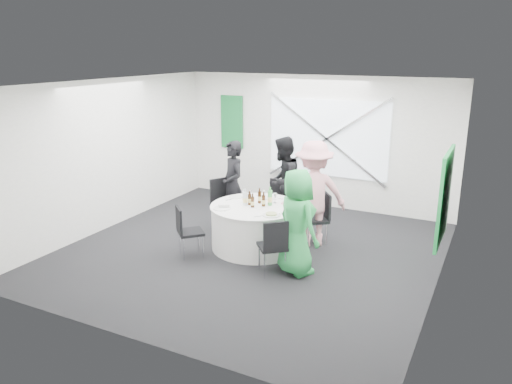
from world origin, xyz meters
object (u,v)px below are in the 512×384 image
at_px(person_woman_pink, 313,194).
at_px(clear_water_bottle, 245,199).
at_px(chair_front_right, 274,243).
at_px(person_man_back, 283,182).
at_px(chair_back_left, 223,200).
at_px(person_man_back_left, 233,186).
at_px(banquet_table, 256,227).
at_px(chair_back_right, 320,214).
at_px(green_water_bottle, 270,198).
at_px(chair_back, 278,199).
at_px(chair_front_left, 186,228).
at_px(person_woman_green, 297,222).

distance_m(person_woman_pink, clear_water_bottle, 1.18).
xyz_separation_m(chair_front_right, person_man_back, (-0.80, 2.14, 0.35)).
xyz_separation_m(chair_back_left, person_man_back_left, (0.17, 0.08, 0.28)).
distance_m(banquet_table, chair_back_right, 1.15).
bearing_deg(green_water_bottle, clear_water_bottle, -153.97).
relative_size(chair_back_right, person_woman_pink, 0.50).
distance_m(person_man_back, green_water_bottle, 1.18).
bearing_deg(chair_back, chair_back_right, -33.30).
distance_m(chair_front_right, chair_front_left, 1.57).
bearing_deg(person_woman_green, person_woman_pink, -49.37).
bearing_deg(banquet_table, clear_water_bottle, -161.75).
bearing_deg(chair_front_left, person_man_back, -65.94).
xyz_separation_m(banquet_table, clear_water_bottle, (-0.18, -0.06, 0.49)).
xyz_separation_m(chair_back, clear_water_bottle, (-0.04, -1.26, 0.34)).
bearing_deg(person_woman_green, green_water_bottle, -11.30).
relative_size(chair_back_left, person_man_back_left, 0.57).
height_order(chair_back, chair_back_left, chair_back_left).
distance_m(person_woman_pink, person_woman_green, 1.23).
bearing_deg(person_man_back_left, chair_back, 77.37).
xyz_separation_m(person_woman_green, green_water_bottle, (-0.80, 0.74, 0.07)).
relative_size(person_man_back_left, person_man_back, 0.98).
distance_m(person_man_back, person_woman_pink, 1.11).
bearing_deg(chair_front_left, person_woman_green, -128.03).
bearing_deg(chair_back, person_woman_pink, -39.43).
distance_m(person_man_back, clear_water_bottle, 1.34).
xyz_separation_m(banquet_table, chair_back, (-0.14, 1.21, 0.15)).
xyz_separation_m(chair_front_left, person_woman_pink, (1.65, 1.47, 0.42)).
height_order(chair_front_right, chair_front_left, chair_front_right).
height_order(chair_back_right, person_man_back, person_man_back).
relative_size(banquet_table, chair_back_left, 1.62).
height_order(chair_front_left, person_man_back, person_man_back).
bearing_deg(person_man_back, chair_back_right, 55.40).
bearing_deg(chair_front_left, chair_back, -64.87).
bearing_deg(banquet_table, chair_front_left, -133.82).
height_order(chair_back, clear_water_bottle, clear_water_bottle).
relative_size(banquet_table, person_man_back, 0.90).
xyz_separation_m(chair_back_left, chair_front_right, (1.72, -1.45, -0.04)).
height_order(banquet_table, chair_front_right, chair_front_right).
distance_m(chair_back_left, green_water_bottle, 1.32).
distance_m(banquet_table, green_water_bottle, 0.56).
xyz_separation_m(chair_back_right, green_water_bottle, (-0.71, -0.55, 0.35)).
bearing_deg(person_woman_pink, chair_front_left, 5.35).
relative_size(chair_front_right, chair_front_left, 1.03).
xyz_separation_m(chair_back, chair_back_left, (-0.85, -0.62, 0.04)).
bearing_deg(chair_front_left, chair_back_left, -40.32).
distance_m(chair_back, chair_back_left, 1.06).
xyz_separation_m(chair_back_left, person_man_back, (0.92, 0.69, 0.30)).
xyz_separation_m(banquet_table, chair_front_right, (0.73, -0.86, 0.14)).
relative_size(chair_back, person_woman_green, 0.55).
height_order(person_man_back_left, person_woman_pink, person_woman_pink).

